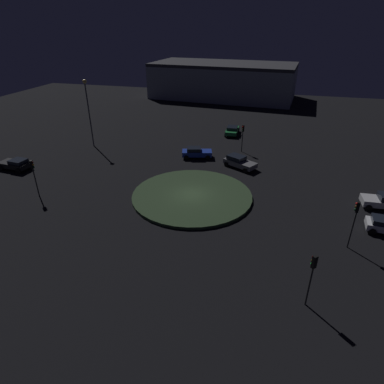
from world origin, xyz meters
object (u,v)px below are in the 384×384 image
Objects in this scene: car_blue at (196,152)px; car_grey at (239,162)px; store_building at (223,80)px; traffic_light_southwest at (312,271)px; car_green at (232,130)px; traffic_light_north at (34,171)px; streetlamp_northeast at (88,103)px; traffic_light_east at (243,133)px; car_silver at (384,201)px; traffic_light_south at (355,216)px; car_black at (15,164)px.

car_blue is 6.43m from car_grey.
car_grey reaches higher than car_blue.
traffic_light_southwest is at bearing 109.25° from store_building.
car_green is 1.07× the size of traffic_light_north.
streetlamp_northeast reaches higher than traffic_light_north.
traffic_light_north is (-26.88, 16.87, 2.21)m from car_green.
car_blue is 0.13× the size of store_building.
traffic_light_southwest is at bearing 28.31° from traffic_light_east.
car_blue is 20.53m from traffic_light_north.
traffic_light_south is (-7.91, 4.42, 2.30)m from car_silver.
car_green is 1.02× the size of traffic_light_south.
store_building is at bearing -65.66° from car_silver.
car_green is 23.01m from streetlamp_northeast.
traffic_light_southwest is 66.91m from store_building.
car_black is 53.81m from store_building.
car_silver is at bearing 41.16° from car_green.
traffic_light_north is 16.47m from streetlamp_northeast.
car_green is 30.22m from store_building.
traffic_light_north reaches higher than car_blue.
streetlamp_northeast is at bearing -110.65° from car_black.
car_black is 0.92× the size of traffic_light_south.
car_silver is 0.97× the size of traffic_light_southwest.
traffic_light_north is (-15.19, 13.65, 2.17)m from car_blue.
car_silver is at bearing -173.73° from car_black.
traffic_light_east reaches higher than car_grey.
car_green is 0.46× the size of streetlamp_northeast.
car_grey is 1.05× the size of traffic_light_south.
traffic_light_north is 0.12× the size of store_building.
car_silver is at bearing -103.72° from streetlamp_northeast.
car_silver is 0.41× the size of streetlamp_northeast.
car_green is 13.89m from car_grey.
car_green is at bearing 107.57° from store_building.
streetlamp_northeast is at bearing -61.49° from car_green.
traffic_light_south is 1.11× the size of traffic_light_east.
traffic_light_south reaches higher than car_silver.
car_black is at bearing -0.75° from car_silver.
car_black is 0.12× the size of store_building.
car_grey is 1.16× the size of traffic_light_east.
streetlamp_northeast is (24.47, 29.60, 3.54)m from traffic_light_southwest.
car_silver is 35.84m from traffic_light_north.
streetlamp_northeast reaches higher than traffic_light_east.
car_blue is 0.45× the size of streetlamp_northeast.
traffic_light_east is at bearing 30.37° from traffic_light_north.
streetlamp_northeast reaches higher than car_green.
traffic_light_east is at bearing -81.65° from streetlamp_northeast.
car_silver is at bearing -3.42° from traffic_light_north.
store_building is at bearing -168.01° from car_green.
traffic_light_south reaches higher than car_black.
car_blue is 17.16m from streetlamp_northeast.
store_building is at bearing -50.64° from traffic_light_south.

